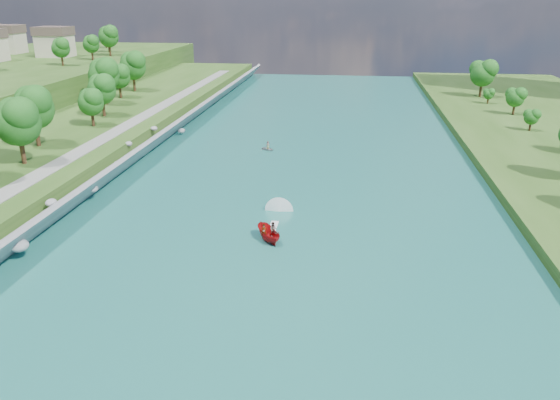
# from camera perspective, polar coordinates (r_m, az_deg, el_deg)

# --- Properties ---
(ground) EXTENTS (260.00, 260.00, 0.00)m
(ground) POSITION_cam_1_polar(r_m,az_deg,el_deg) (57.24, -0.98, -5.83)
(ground) COLOR #2D5119
(ground) RESTS_ON ground
(river_water) EXTENTS (55.00, 240.00, 0.10)m
(river_water) POSITION_cam_1_polar(r_m,az_deg,el_deg) (75.52, 1.26, 0.89)
(river_water) COLOR #175756
(river_water) RESTS_ON ground
(ridge_west) EXTENTS (60.00, 120.00, 9.00)m
(ridge_west) POSITION_cam_1_polar(r_m,az_deg,el_deg) (172.66, -24.55, 11.75)
(ridge_west) COLOR #2D5119
(ridge_west) RESTS_ON ground
(riprap_bank) EXTENTS (3.84, 236.00, 4.36)m
(riprap_bank) POSITION_cam_1_polar(r_m,az_deg,el_deg) (80.93, -17.34, 2.61)
(riprap_bank) COLOR slate
(riprap_bank) RESTS_ON ground
(riverside_path) EXTENTS (3.00, 200.00, 0.10)m
(riverside_path) POSITION_cam_1_polar(r_m,az_deg,el_deg) (84.23, -21.33, 4.05)
(riverside_path) COLOR gray
(riverside_path) RESTS_ON berm_west
(ridge_houses) EXTENTS (29.50, 29.50, 8.40)m
(ridge_houses) POSITION_cam_1_polar(r_m,az_deg,el_deg) (179.31, -25.88, 14.67)
(ridge_houses) COLOR beige
(ridge_houses) RESTS_ON ridge_west
(trees_ridge) EXTENTS (20.02, 67.38, 10.18)m
(trees_ridge) POSITION_cam_1_polar(r_m,az_deg,el_deg) (169.33, -20.17, 15.23)
(trees_ridge) COLOR #154F15
(trees_ridge) RESTS_ON ridge_west
(motorboat) EXTENTS (3.70, 19.08, 2.05)m
(motorboat) POSITION_cam_1_polar(r_m,az_deg,el_deg) (61.34, -1.04, -3.10)
(motorboat) COLOR #AE0D10
(motorboat) RESTS_ON river_water
(raft) EXTENTS (3.12, 2.96, 1.53)m
(raft) POSITION_cam_1_polar(r_m,az_deg,el_deg) (96.09, -1.27, 5.44)
(raft) COLOR #97989F
(raft) RESTS_ON river_water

